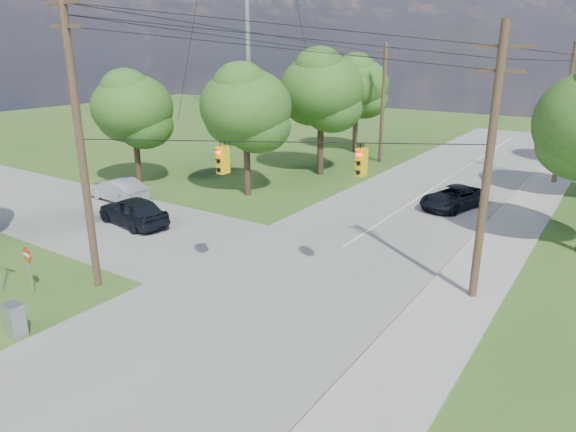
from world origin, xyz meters
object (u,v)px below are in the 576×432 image
Objects in this scene: pole_north_w at (383,102)px; car_main_north at (454,197)px; car_cross_dark at (133,211)px; pole_north_e at (565,113)px; control_cabinet at (15,320)px; do_not_enter_sign at (28,259)px; pole_sw at (80,138)px; car_cross_silver at (118,189)px; pole_ne at (488,164)px.

pole_north_w is 14.74m from car_main_north.
car_main_north is (13.99, 13.29, -0.15)m from car_cross_dark.
pole_north_e is at bearing 84.01° from car_main_north.
do_not_enter_sign is at bearing 142.01° from control_cabinet.
pole_sw is at bearing -98.62° from car_main_north.
pole_north_w is 2.17× the size of car_cross_silver.
pole_ne is 2.13× the size of car_main_north.
pole_sw is at bearing 50.94° from car_cross_silver.
pole_north_e and pole_north_w have the same top height.
car_cross_dark is 11.75m from control_cabinet.
pole_sw is at bearing -150.62° from pole_ne.
do_not_enter_sign is (-14.99, -9.60, -3.95)m from pole_ne.
pole_sw is 32.55m from pole_north_e.
pole_sw is at bearing 47.10° from car_cross_dark.
control_cabinet is at bearing -110.18° from pole_north_e.
control_cabinet is at bearing -136.57° from pole_ne.
car_cross_dark is at bearing -100.60° from pole_north_w.
pole_north_e is (-0.00, 22.00, -0.34)m from pole_ne.
pole_north_e is at bearing 73.21° from do_not_enter_sign.
pole_ne is 1.05× the size of pole_north_e.
car_cross_silver is 21.48m from car_main_north.
car_cross_dark is (-4.42, -23.59, -4.27)m from pole_north_w.
car_cross_dark is 2.37× the size of do_not_enter_sign.
pole_sw is 2.43× the size of car_main_north.
car_main_north is at bearing 141.93° from car_cross_dark.
car_cross_silver is 13.40m from do_not_enter_sign.
do_not_enter_sign is (-14.99, -31.60, -3.61)m from pole_north_e.
car_cross_silver is 0.94× the size of car_main_north.
do_not_enter_sign reaches higher than control_cabinet.
pole_sw is 9.39m from car_cross_dark.
pole_sw reaches higher than do_not_enter_sign.
car_cross_silver is (-23.02, 1.11, -4.67)m from pole_ne.
car_cross_silver is 3.79× the size of control_cabinet.
pole_ne is 18.23m from do_not_enter_sign.
control_cabinet is (5.92, -10.15, -0.25)m from car_cross_dark.
pole_north_w is at bearing 177.79° from car_cross_dark.
pole_sw is at bearing 106.45° from control_cabinet.
do_not_enter_sign is at bearing 40.26° from car_cross_silver.
do_not_enter_sign is at bearing 30.94° from car_cross_dark.
do_not_enter_sign is (-10.66, -21.30, 0.81)m from car_main_north.
pole_sw is 1.20× the size of pole_north_e.
control_cabinet is 0.59× the size of do_not_enter_sign.
pole_north_w is at bearing 94.10° from control_cabinet.
control_cabinet is (1.10, -4.14, -5.62)m from pole_sw.
pole_north_w is 31.82m from do_not_enter_sign.
pole_ne is (13.50, 7.60, -0.76)m from pole_sw.
control_cabinet is at bearing -30.95° from do_not_enter_sign.
pole_north_w is 8.21× the size of control_cabinet.
car_cross_dark is (-18.32, -23.59, -4.27)m from pole_north_e.
pole_sw is 2.60× the size of car_cross_silver.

